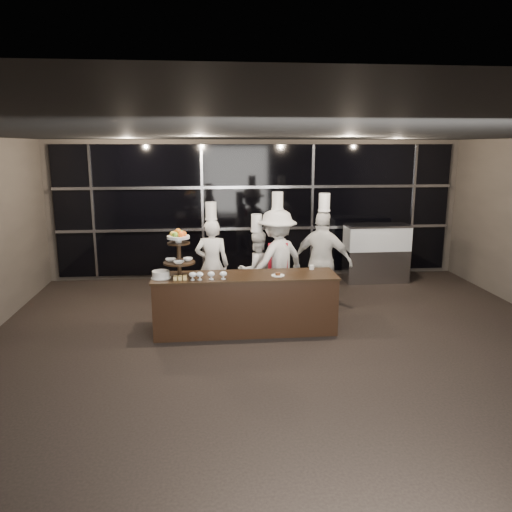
{
  "coord_description": "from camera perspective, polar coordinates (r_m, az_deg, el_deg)",
  "views": [
    {
      "loc": [
        -1.13,
        -5.84,
        2.87
      ],
      "look_at": [
        -0.35,
        1.88,
        1.15
      ],
      "focal_mm": 35.0,
      "sensor_mm": 36.0,
      "label": 1
    }
  ],
  "objects": [
    {
      "name": "chef_c",
      "position": [
        8.72,
        2.41,
        -0.49
      ],
      "size": [
        1.34,
        1.21,
        2.11
      ],
      "color": "silver",
      "rests_on": "ground"
    },
    {
      "name": "room",
      "position": [
        6.1,
        5.03,
        -0.53
      ],
      "size": [
        10.0,
        10.0,
        10.0
      ],
      "color": "black",
      "rests_on": "ground"
    },
    {
      "name": "display_stand",
      "position": [
        7.59,
        -8.82,
        0.71
      ],
      "size": [
        0.48,
        0.48,
        0.74
      ],
      "color": "black",
      "rests_on": "buffet_counter"
    },
    {
      "name": "buffet_counter",
      "position": [
        7.82,
        -1.24,
        -5.41
      ],
      "size": [
        2.84,
        0.74,
        0.92
      ],
      "color": "black",
      "rests_on": "ground"
    },
    {
      "name": "pastry_squares",
      "position": [
        7.52,
        -8.66,
        -2.47
      ],
      "size": [
        0.2,
        0.13,
        0.05
      ],
      "color": "#FFD77C",
      "rests_on": "buffet_counter"
    },
    {
      "name": "layer_cake",
      "position": [
        7.65,
        -10.83,
        -2.1
      ],
      "size": [
        0.3,
        0.3,
        0.11
      ],
      "color": "white",
      "rests_on": "buffet_counter"
    },
    {
      "name": "window_wall",
      "position": [
        10.92,
        0.21,
        5.3
      ],
      "size": [
        8.6,
        0.1,
        2.8
      ],
      "color": "black",
      "rests_on": "ground"
    },
    {
      "name": "chef_d",
      "position": [
        8.76,
        7.62,
        -0.55
      ],
      "size": [
        1.13,
        0.89,
        2.09
      ],
      "color": "silver",
      "rests_on": "ground"
    },
    {
      "name": "compotes",
      "position": [
        7.44,
        -5.66,
        -2.11
      ],
      "size": [
        0.57,
        0.11,
        0.12
      ],
      "color": "silver",
      "rests_on": "buffet_counter"
    },
    {
      "name": "chef_cup",
      "position": [
        8.08,
        6.38,
        -1.29
      ],
      "size": [
        0.08,
        0.08,
        0.07
      ],
      "primitive_type": "cylinder",
      "color": "white",
      "rests_on": "buffet_counter"
    },
    {
      "name": "chef_b",
      "position": [
        8.87,
        0.07,
        -1.5
      ],
      "size": [
        0.81,
        0.71,
        1.71
      ],
      "color": "white",
      "rests_on": "ground"
    },
    {
      "name": "small_plate",
      "position": [
        7.65,
        2.51,
        -2.17
      ],
      "size": [
        0.2,
        0.2,
        0.05
      ],
      "color": "white",
      "rests_on": "buffet_counter"
    },
    {
      "name": "chef_a",
      "position": [
        8.83,
        -5.05,
        -0.83
      ],
      "size": [
        0.63,
        0.44,
        1.93
      ],
      "color": "white",
      "rests_on": "ground"
    },
    {
      "name": "display_case",
      "position": [
        10.98,
        13.58,
        0.67
      ],
      "size": [
        1.35,
        0.59,
        1.24
      ],
      "color": "#A5A5AA",
      "rests_on": "ground"
    }
  ]
}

